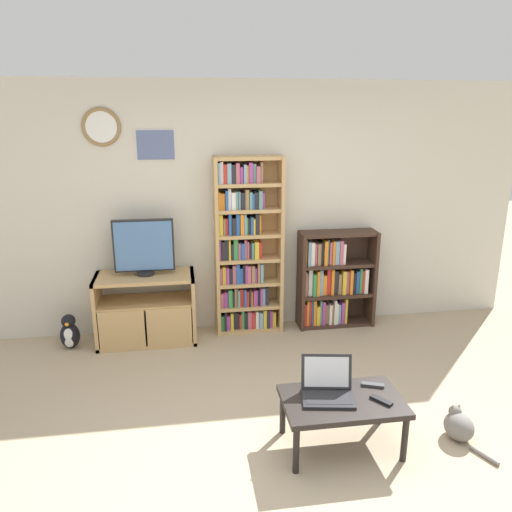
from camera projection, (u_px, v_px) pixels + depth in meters
ground_plane at (287, 454)px, 3.47m from camera, size 18.00×18.00×0.00m
wall_back at (243, 208)px, 5.24m from camera, size 6.07×0.09×2.60m
tv_stand at (146, 309)px, 5.07m from camera, size 0.99×0.46×0.71m
television at (144, 247)px, 4.93m from camera, size 0.59×0.18×0.57m
bookshelf_tall at (245, 250)px, 5.20m from camera, size 0.70×0.26×1.87m
bookshelf_short at (332, 280)px, 5.45m from camera, size 0.83×0.28×1.06m
coffee_table at (342, 405)px, 3.46m from camera, size 0.83×0.51×0.38m
laptop at (327, 387)px, 3.47m from camera, size 0.40×0.35×0.27m
remote_near_laptop at (373, 385)px, 3.61m from camera, size 0.17×0.10×0.02m
remote_far_from_laptop at (381, 400)px, 3.41m from camera, size 0.13×0.16×0.02m
cat at (459, 425)px, 3.62m from camera, size 0.23×0.45×0.24m
penguin_figurine at (70, 333)px, 4.98m from camera, size 0.19×0.17×0.36m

